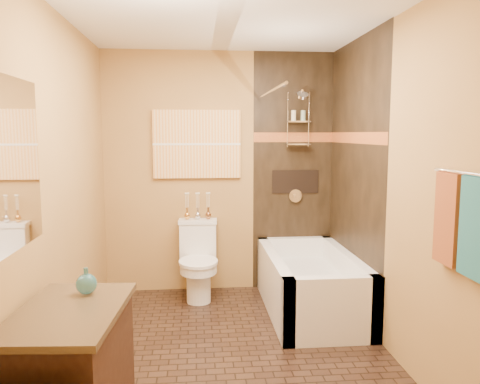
{
  "coord_description": "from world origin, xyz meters",
  "views": [
    {
      "loc": [
        -0.25,
        -3.39,
        1.65
      ],
      "look_at": [
        0.11,
        0.4,
        1.18
      ],
      "focal_mm": 35.0,
      "sensor_mm": 36.0,
      "label": 1
    }
  ],
  "objects": [
    {
      "name": "floor",
      "position": [
        0.0,
        0.0,
        0.0
      ],
      "size": [
        3.0,
        3.0,
        0.0
      ],
      "primitive_type": "plane",
      "color": "black",
      "rests_on": "ground"
    },
    {
      "name": "wall_left",
      "position": [
        -1.2,
        0.0,
        1.25
      ],
      "size": [
        0.02,
        3.0,
        2.5
      ],
      "primitive_type": "cube",
      "color": "#AE8143",
      "rests_on": "floor"
    },
    {
      "name": "wall_right",
      "position": [
        1.2,
        0.0,
        1.25
      ],
      "size": [
        0.02,
        3.0,
        2.5
      ],
      "primitive_type": "cube",
      "color": "#AE8143",
      "rests_on": "floor"
    },
    {
      "name": "wall_back",
      "position": [
        0.0,
        1.5,
        1.25
      ],
      "size": [
        2.4,
        0.02,
        2.5
      ],
      "primitive_type": "cube",
      "color": "#AE8143",
      "rests_on": "floor"
    },
    {
      "name": "wall_front",
      "position": [
        0.0,
        -1.5,
        1.25
      ],
      "size": [
        2.4,
        0.02,
        2.5
      ],
      "primitive_type": "cube",
      "color": "#AE8143",
      "rests_on": "floor"
    },
    {
      "name": "ceiling",
      "position": [
        0.0,
        0.0,
        2.5
      ],
      "size": [
        3.0,
        3.0,
        0.0
      ],
      "primitive_type": "plane",
      "color": "silver",
      "rests_on": "wall_back"
    },
    {
      "name": "alcove_tile_back",
      "position": [
        0.78,
        1.49,
        1.25
      ],
      "size": [
        0.85,
        0.01,
        2.5
      ],
      "primitive_type": "cube",
      "color": "black",
      "rests_on": "wall_back"
    },
    {
      "name": "alcove_tile_right",
      "position": [
        1.19,
        0.75,
        1.25
      ],
      "size": [
        0.01,
        1.5,
        2.5
      ],
      "primitive_type": "cube",
      "color": "black",
      "rests_on": "wall_right"
    },
    {
      "name": "mosaic_band_back",
      "position": [
        0.78,
        1.48,
        1.62
      ],
      "size": [
        0.85,
        0.01,
        0.1
      ],
      "primitive_type": "cube",
      "color": "#95381B",
      "rests_on": "alcove_tile_back"
    },
    {
      "name": "mosaic_band_right",
      "position": [
        1.18,
        0.75,
        1.62
      ],
      "size": [
        0.01,
        1.5,
        0.1
      ],
      "primitive_type": "cube",
      "color": "#95381B",
      "rests_on": "alcove_tile_right"
    },
    {
      "name": "alcove_niche",
      "position": [
        0.8,
        1.48,
        1.15
      ],
      "size": [
        0.5,
        0.01,
        0.25
      ],
      "primitive_type": "cube",
      "color": "black",
      "rests_on": "alcove_tile_back"
    },
    {
      "name": "shower_fixtures",
      "position": [
        0.8,
        1.38,
        1.67
      ],
      "size": [
        0.24,
        0.33,
        1.16
      ],
      "color": "silver",
      "rests_on": "floor"
    },
    {
      "name": "curtain_rod",
      "position": [
        0.4,
        0.75,
        2.02
      ],
      "size": [
        0.03,
        1.55,
        0.03
      ],
      "primitive_type": "cylinder",
      "rotation": [
        1.57,
        0.0,
        0.0
      ],
      "color": "silver",
      "rests_on": "wall_back"
    },
    {
      "name": "towel_bar",
      "position": [
        1.15,
        -1.05,
        1.45
      ],
      "size": [
        0.02,
        0.55,
        0.02
      ],
      "primitive_type": "cylinder",
      "rotation": [
        1.57,
        0.0,
        0.0
      ],
      "color": "silver",
      "rests_on": "wall_right"
    },
    {
      "name": "towel_teal",
      "position": [
        1.16,
        -1.18,
        1.18
      ],
      "size": [
        0.05,
        0.22,
        0.52
      ],
      "primitive_type": "cube",
      "color": "#1D5B62",
      "rests_on": "towel_bar"
    },
    {
      "name": "towel_rust",
      "position": [
        1.16,
        -0.92,
        1.18
      ],
      "size": [
        0.05,
        0.22,
        0.52
      ],
      "primitive_type": "cube",
      "color": "brown",
      "rests_on": "towel_bar"
    },
    {
      "name": "sunset_painting",
      "position": [
        -0.24,
        1.48,
        1.55
      ],
      "size": [
        0.9,
        0.04,
        0.7
      ],
      "primitive_type": "cube",
      "color": "orange",
      "rests_on": "wall_back"
    },
    {
      "name": "vanity_mirror",
      "position": [
        -1.19,
        -1.0,
        1.5
      ],
      "size": [
        0.01,
        1.0,
        0.9
      ],
      "primitive_type": "cube",
      "color": "white",
      "rests_on": "wall_left"
    },
    {
      "name": "bathtub",
      "position": [
        0.8,
        0.75,
        0.22
      ],
      "size": [
        0.8,
        1.5,
        0.55
      ],
      "color": "white",
      "rests_on": "floor"
    },
    {
      "name": "toilet",
      "position": [
        -0.24,
        1.22,
        0.39
      ],
      "size": [
        0.4,
        0.59,
        0.78
      ],
      "rotation": [
        0.0,
        0.0,
        -0.05
      ],
      "color": "white",
      "rests_on": "floor"
    },
    {
      "name": "vanity",
      "position": [
        -0.92,
        -1.0,
        0.38
      ],
      "size": [
        0.59,
        0.89,
        0.76
      ],
      "rotation": [
        0.0,
        0.0,
        -0.08
      ],
      "color": "black",
      "rests_on": "floor"
    },
    {
      "name": "teal_bottle",
      "position": [
        -0.87,
        -0.77,
        0.83
      ],
      "size": [
        0.14,
        0.14,
        0.19
      ],
      "primitive_type": null,
      "rotation": [
        0.0,
        0.0,
        0.25
      ],
      "color": "#276C75",
      "rests_on": "vanity"
    },
    {
      "name": "bud_vases",
      "position": [
        -0.24,
        1.39,
        0.92
      ],
      "size": [
        0.28,
        0.06,
        0.27
      ],
      "color": "gold",
      "rests_on": "toilet"
    }
  ]
}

